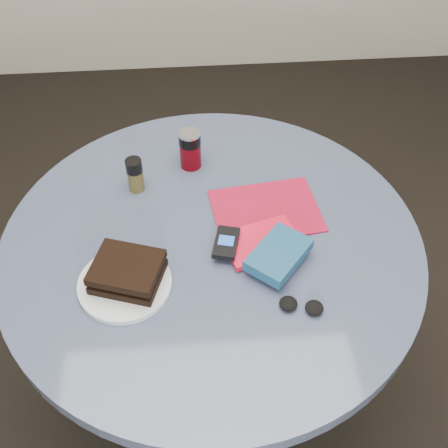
{
  "coord_description": "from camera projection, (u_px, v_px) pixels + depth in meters",
  "views": [
    {
      "loc": [
        -0.04,
        -0.88,
        1.75
      ],
      "look_at": [
        0.03,
        0.0,
        0.8
      ],
      "focal_mm": 45.0,
      "sensor_mm": 36.0,
      "label": 1
    }
  ],
  "objects": [
    {
      "name": "ground",
      "position": [
        215.0,
        387.0,
        1.88
      ],
      "size": [
        4.0,
        4.0,
        0.0
      ],
      "primitive_type": "plane",
      "color": "black",
      "rests_on": "ground"
    },
    {
      "name": "table",
      "position": [
        212.0,
        281.0,
        1.45
      ],
      "size": [
        1.0,
        1.0,
        0.75
      ],
      "color": "black",
      "rests_on": "ground"
    },
    {
      "name": "plate",
      "position": [
        125.0,
        284.0,
        1.23
      ],
      "size": [
        0.26,
        0.26,
        0.01
      ],
      "primitive_type": "cylinder",
      "rotation": [
        0.0,
        0.0,
        0.3
      ],
      "color": "silver",
      "rests_on": "table"
    },
    {
      "name": "sandwich",
      "position": [
        127.0,
        272.0,
        1.21
      ],
      "size": [
        0.17,
        0.16,
        0.05
      ],
      "color": "black",
      "rests_on": "plate"
    },
    {
      "name": "soda_can",
      "position": [
        190.0,
        149.0,
        1.47
      ],
      "size": [
        0.08,
        0.08,
        0.11
      ],
      "color": "#59040B",
      "rests_on": "table"
    },
    {
      "name": "pepper_grinder",
      "position": [
        135.0,
        175.0,
        1.41
      ],
      "size": [
        0.05,
        0.05,
        0.09
      ],
      "color": "#49401F",
      "rests_on": "table"
    },
    {
      "name": "magazine",
      "position": [
        266.0,
        211.0,
        1.39
      ],
      "size": [
        0.28,
        0.22,
        0.0
      ],
      "primitive_type": "cube",
      "rotation": [
        0.0,
        0.0,
        0.12
      ],
      "color": "maroon",
      "rests_on": "table"
    },
    {
      "name": "red_book",
      "position": [
        261.0,
        242.0,
        1.31
      ],
      "size": [
        0.2,
        0.16,
        0.01
      ],
      "primitive_type": "cube",
      "rotation": [
        0.0,
        0.0,
        0.29
      ],
      "color": "red",
      "rests_on": "magazine"
    },
    {
      "name": "novel",
      "position": [
        279.0,
        255.0,
        1.25
      ],
      "size": [
        0.17,
        0.17,
        0.03
      ],
      "primitive_type": "cube",
      "rotation": [
        0.0,
        0.0,
        0.87
      ],
      "color": "navy",
      "rests_on": "red_book"
    },
    {
      "name": "mp3_player",
      "position": [
        226.0,
        243.0,
        1.29
      ],
      "size": [
        0.07,
        0.1,
        0.02
      ],
      "color": "black",
      "rests_on": "red_book"
    },
    {
      "name": "headphones",
      "position": [
        301.0,
        306.0,
        1.19
      ],
      "size": [
        0.1,
        0.06,
        0.02
      ],
      "color": "black",
      "rests_on": "table"
    }
  ]
}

